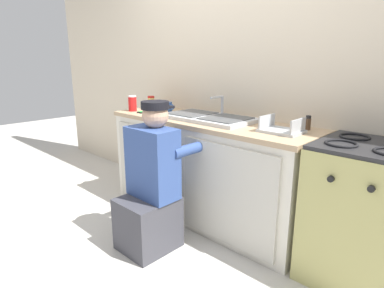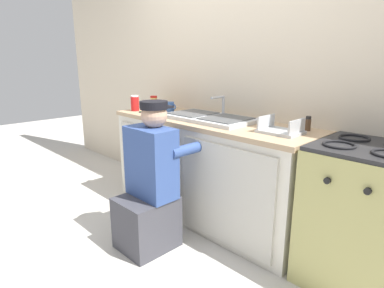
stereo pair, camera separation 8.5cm
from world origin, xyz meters
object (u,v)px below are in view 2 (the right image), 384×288
Objects in this scene: stove_range at (360,217)px; dish_rack_tray at (281,130)px; coffee_mug at (170,107)px; spice_bottle_pepper at (308,124)px; plumber_person at (150,189)px; condiment_jar at (154,102)px; sink_double_basin at (209,117)px; soda_cup_red at (135,103)px; cell_phone at (147,112)px.

dish_rack_tray is (-0.57, -0.03, 0.46)m from stove_range.
coffee_mug is 1.36m from spice_bottle_pepper.
plumber_person reaches higher than condiment_jar.
spice_bottle_pepper reaches higher than stove_range.
plumber_person reaches higher than stove_range.
spice_bottle_pepper is (0.10, 0.21, 0.03)m from dish_rack_tray.
sink_double_basin is 0.86m from soda_cup_red.
stove_range is 0.70m from spice_bottle_pepper.
stove_range is 0.83× the size of plumber_person.
stove_range is 6.03× the size of soda_cup_red.
sink_double_basin reaches higher than condiment_jar.
sink_double_basin reaches higher than dish_rack_tray.
soda_cup_red is 1.55m from dish_rack_tray.
soda_cup_red is (-2.11, -0.16, 0.51)m from stove_range.
plumber_person reaches higher than coffee_mug.
coffee_mug reaches higher than cell_phone.
plumber_person is at bearing -152.21° from stove_range.
sink_double_basin is at bearing 177.37° from dish_rack_tray.
stove_range is at bearing -2.21° from condiment_jar.
condiment_jar is (-0.87, 0.74, 0.50)m from plumber_person.
coffee_mug is at bearing 36.42° from soda_cup_red.
stove_range is 1.89m from coffee_mug.
soda_cup_red is 0.36m from coffee_mug.
coffee_mug is 1.26m from dish_rack_tray.
cell_phone is (-0.69, -0.14, -0.01)m from sink_double_basin.
condiment_jar is (-0.16, 0.22, 0.06)m from cell_phone.
sink_double_basin is at bearing 91.62° from plumber_person.
cell_phone is 0.50× the size of dish_rack_tray.
condiment_jar is at bearing -176.67° from spice_bottle_pepper.
stove_range is at bearing 3.92° from cell_phone.
soda_cup_red reaches higher than condiment_jar.
stove_range is 1.41m from plumber_person.
cell_phone is (-0.14, -0.18, -0.04)m from coffee_mug.
condiment_jar reaches higher than dish_rack_tray.
stove_range is 3.27× the size of dish_rack_tray.
soda_cup_red is 1.21× the size of coffee_mug.
soda_cup_red is at bearing -175.56° from stove_range.
spice_bottle_pepper reaches higher than coffee_mug.
coffee_mug is 0.23m from cell_phone.
sink_double_basin is 7.62× the size of spice_bottle_pepper.
plumber_person is at bearing -40.28° from condiment_jar.
dish_rack_tray is (0.68, 0.63, 0.46)m from plumber_person.
spice_bottle_pepper is at bearing 11.84° from cell_phone.
spice_bottle_pepper is (1.65, 0.10, -0.01)m from condiment_jar.
sink_double_basin reaches higher than spice_bottle_pepper.
sink_double_basin is 0.86m from condiment_jar.
sink_double_basin is 0.71m from cell_phone.
stove_range is at bearing -1.53° from coffee_mug.
dish_rack_tray reaches higher than stove_range.
coffee_mug is 0.45× the size of dish_rack_tray.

